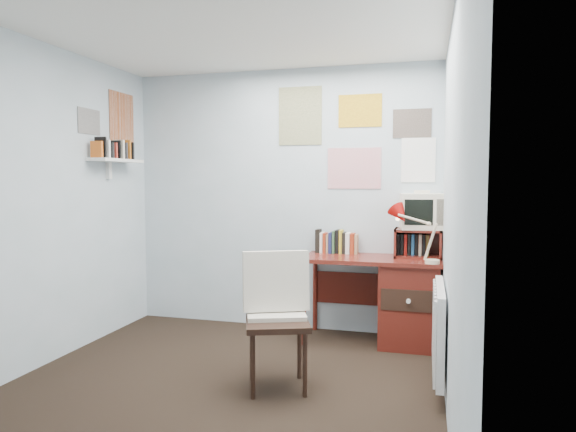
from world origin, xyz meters
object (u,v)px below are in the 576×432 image
Objects in this scene: desk at (403,299)px; wall_shelf at (116,160)px; crt_tv at (422,210)px; radiator at (439,329)px; desk_lamp at (433,237)px; tv_riser at (418,243)px; desk_chair at (277,323)px.

wall_shelf is at bearing -171.60° from desk.
crt_tv reaches higher than radiator.
crt_tv is 0.58× the size of wall_shelf.
crt_tv is (-0.10, 0.35, 0.21)m from desk_lamp.
radiator is (0.14, -1.06, -0.76)m from crt_tv.
tv_riser is 0.65× the size of wall_shelf.
crt_tv is 0.45× the size of radiator.
tv_riser is at bearing 42.96° from desk.
desk_chair reaches higher than desk.
radiator is at bearing -6.00° from desk_chair.
desk is 1.44m from desk_chair.
tv_riser is at bearing 90.64° from desk_lamp.
desk_lamp is at bearing 93.81° from radiator.
desk_lamp is 0.90m from radiator.
desk_chair is 2.53× the size of crt_tv.
wall_shelf is (-2.69, -0.49, 0.74)m from tv_riser.
desk_chair is (-0.79, -1.20, 0.05)m from desk.
wall_shelf is at bearing -169.68° from tv_riser.
radiator is 1.29× the size of wall_shelf.
desk_lamp reaches higher than desk.
wall_shelf reaches higher than desk_lamp.
radiator is at bearing -105.95° from desk_lamp.
tv_riser is 1.15m from radiator.
tv_riser is at bearing 99.28° from radiator.
desk_lamp is 0.69× the size of wall_shelf.
tv_riser reaches higher than desk_chair.
desk_lamp is 2.89m from wall_shelf.
tv_riser is at bearing 10.32° from wall_shelf.
wall_shelf reaches higher than radiator.
desk is 1.94× the size of wall_shelf.
desk reaches higher than radiator.
crt_tv reaches higher than desk_chair.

